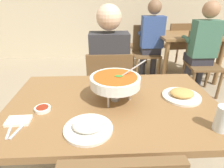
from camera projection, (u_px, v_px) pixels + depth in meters
dining_table_main at (113, 118)px, 1.21m from camera, size 1.28×0.84×0.78m
chair_diner_main at (109, 89)px, 1.91m from camera, size 0.44×0.44×0.90m
diner_main at (109, 66)px, 1.84m from camera, size 0.40×0.45×1.31m
curry_bowl at (115, 81)px, 1.12m from camera, size 0.33×0.30×0.26m
rice_plate at (88, 127)px, 0.91m from camera, size 0.24×0.24×0.06m
appetizer_plate at (182, 95)px, 1.20m from camera, size 0.24×0.24×0.06m
sauce_dish at (43, 109)px, 1.07m from camera, size 0.09×0.09×0.02m
napkin_folded at (19, 121)px, 0.97m from camera, size 0.12×0.08×0.02m
fork_utensil at (11, 128)px, 0.93m from camera, size 0.05×0.17×0.01m
spoon_utensil at (21, 127)px, 0.93m from camera, size 0.05×0.17×0.01m
drink_glass at (222, 120)px, 0.89m from camera, size 0.07×0.07×0.13m
dining_table_far at (187, 42)px, 3.20m from camera, size 1.00×0.80×0.78m
chair_bg_left at (145, 49)px, 3.31m from camera, size 0.45×0.45×0.90m
chair_bg_middle at (202, 59)px, 2.79m from camera, size 0.46×0.46×0.90m
chair_bg_right at (221, 50)px, 3.24m from camera, size 0.47×0.47×0.90m
chair_bg_corner at (176, 43)px, 3.67m from camera, size 0.47×0.47×0.90m
chair_bg_window at (146, 42)px, 3.77m from camera, size 0.46×0.46×0.90m
patron_bg_left at (152, 36)px, 3.14m from camera, size 0.40×0.45×1.31m
patron_bg_middle at (202, 44)px, 2.67m from camera, size 0.40×0.45×1.31m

